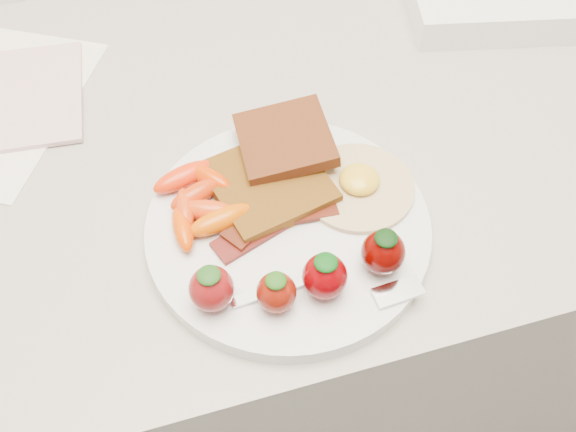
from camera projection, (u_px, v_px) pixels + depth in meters
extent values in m
cube|color=gray|center=(273.00, 314.00, 1.07)|extent=(2.00, 0.60, 0.90)
cylinder|color=silver|center=(288.00, 228.00, 0.61)|extent=(0.27, 0.27, 0.02)
cube|color=#421F0A|center=(268.00, 183.00, 0.62)|extent=(0.13, 0.13, 0.01)
cube|color=#3A1709|center=(285.00, 140.00, 0.64)|extent=(0.10, 0.09, 0.02)
cylinder|color=beige|center=(358.00, 187.00, 0.63)|extent=(0.14, 0.14, 0.01)
ellipsoid|color=gold|center=(359.00, 179.00, 0.62)|extent=(0.05, 0.05, 0.02)
cube|color=#420907|center=(266.00, 226.00, 0.60)|extent=(0.11, 0.06, 0.00)
cube|color=#3F1002|center=(280.00, 214.00, 0.60)|extent=(0.11, 0.03, 0.00)
cube|color=#380707|center=(269.00, 206.00, 0.61)|extent=(0.11, 0.08, 0.00)
ellipsoid|color=red|center=(197.00, 194.00, 0.61)|extent=(0.06, 0.04, 0.02)
ellipsoid|color=red|center=(207.00, 210.00, 0.60)|extent=(0.06, 0.04, 0.02)
ellipsoid|color=#E14100|center=(183.00, 229.00, 0.59)|extent=(0.02, 0.05, 0.02)
ellipsoid|color=#D33500|center=(209.00, 178.00, 0.62)|extent=(0.05, 0.05, 0.02)
ellipsoid|color=red|center=(183.00, 177.00, 0.62)|extent=(0.07, 0.04, 0.02)
ellipsoid|color=#CE5200|center=(220.00, 220.00, 0.59)|extent=(0.07, 0.04, 0.02)
ellipsoid|color=red|center=(185.00, 209.00, 0.60)|extent=(0.02, 0.05, 0.02)
ellipsoid|color=maroon|center=(211.00, 289.00, 0.54)|extent=(0.04, 0.04, 0.04)
ellipsoid|color=#1C4613|center=(209.00, 275.00, 0.52)|extent=(0.02, 0.02, 0.01)
ellipsoid|color=#6D1106|center=(276.00, 293.00, 0.54)|extent=(0.03, 0.03, 0.04)
ellipsoid|color=#1D4D0F|center=(276.00, 281.00, 0.52)|extent=(0.02, 0.02, 0.01)
ellipsoid|color=#660003|center=(325.00, 276.00, 0.54)|extent=(0.04, 0.04, 0.04)
ellipsoid|color=#08400B|center=(326.00, 262.00, 0.53)|extent=(0.02, 0.02, 0.01)
ellipsoid|color=#470200|center=(383.00, 252.00, 0.56)|extent=(0.04, 0.04, 0.04)
ellipsoid|color=black|center=(386.00, 238.00, 0.54)|extent=(0.02, 0.02, 0.01)
cube|color=white|center=(289.00, 285.00, 0.56)|extent=(0.11, 0.02, 0.00)
cube|color=silver|center=(398.00, 291.00, 0.56)|extent=(0.05, 0.02, 0.00)
cube|color=beige|center=(31.00, 95.00, 0.72)|extent=(0.13, 0.17, 0.01)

